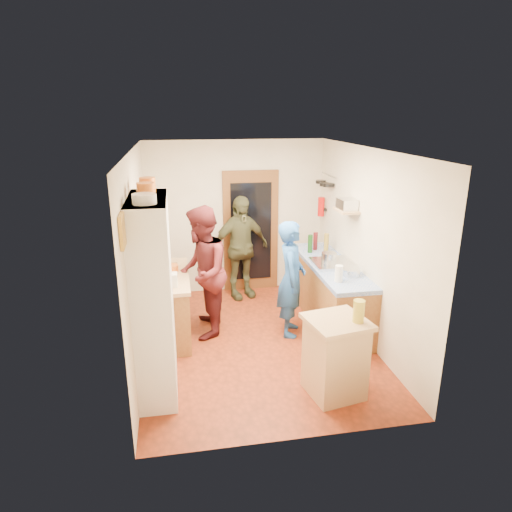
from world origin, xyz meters
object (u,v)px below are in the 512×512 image
object	(u,v)px
hutch_body	(154,297)
person_back	(241,248)
person_hob	(293,280)
right_counter_base	(329,294)
person_left	(204,271)
island_base	(335,359)

from	to	relation	value
hutch_body	person_back	bearing A→B (deg)	61.38
person_hob	person_back	bearing A→B (deg)	34.41
right_counter_base	person_hob	world-z (taller)	person_hob
hutch_body	right_counter_base	world-z (taller)	hutch_body
right_counter_base	hutch_body	bearing A→B (deg)	-152.53
person_hob	person_left	bearing A→B (deg)	92.69
right_counter_base	person_hob	bearing A→B (deg)	-152.42
hutch_body	person_left	xyz separation A→B (m)	(0.64, 1.22, -0.18)
hutch_body	right_counter_base	xyz separation A→B (m)	(2.50, 1.30, -0.68)
hutch_body	person_left	distance (m)	1.39
island_base	hutch_body	bearing A→B (deg)	164.71
person_left	person_back	bearing A→B (deg)	157.19
person_back	island_base	bearing A→B (deg)	-97.00
person_left	person_hob	bearing A→B (deg)	84.49
island_base	person_back	xyz separation A→B (m)	(-0.61, 2.96, 0.44)
right_counter_base	person_hob	distance (m)	0.84
island_base	person_hob	distance (m)	1.54
right_counter_base	person_left	size ratio (longest dim) A/B	1.19
right_counter_base	person_left	world-z (taller)	person_left
person_hob	island_base	bearing A→B (deg)	-161.27
person_hob	person_left	distance (m)	1.24
hutch_body	island_base	xyz separation A→B (m)	(1.94, -0.53, -0.67)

